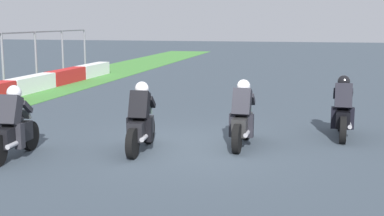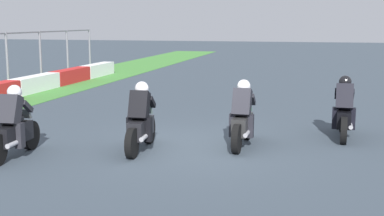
# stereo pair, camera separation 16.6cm
# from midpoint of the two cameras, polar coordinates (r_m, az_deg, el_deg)

# --- Properties ---
(ground_plane) EXTENTS (120.00, 120.00, 0.00)m
(ground_plane) POSITION_cam_midpoint_polar(r_m,az_deg,el_deg) (11.77, 0.35, -4.34)
(ground_plane) COLOR #39444F
(rider_lane_a) EXTENTS (2.04, 0.54, 1.51)m
(rider_lane_a) POSITION_cam_midpoint_polar(r_m,az_deg,el_deg) (13.18, 16.59, -0.47)
(rider_lane_a) COLOR black
(rider_lane_a) RESTS_ON ground_plane
(rider_lane_b) EXTENTS (2.04, 0.54, 1.51)m
(rider_lane_b) POSITION_cam_midpoint_polar(r_m,az_deg,el_deg) (11.84, 5.93, -1.22)
(rider_lane_b) COLOR black
(rider_lane_b) RESTS_ON ground_plane
(rider_lane_c) EXTENTS (2.04, 0.55, 1.51)m
(rider_lane_c) POSITION_cam_midpoint_polar(r_m,az_deg,el_deg) (11.44, -5.19, -1.59)
(rider_lane_c) COLOR black
(rider_lane_c) RESTS_ON ground_plane
(rider_lane_d) EXTENTS (2.04, 0.55, 1.51)m
(rider_lane_d) POSITION_cam_midpoint_polar(r_m,az_deg,el_deg) (11.40, -18.51, -2.09)
(rider_lane_d) COLOR black
(rider_lane_d) RESTS_ON ground_plane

